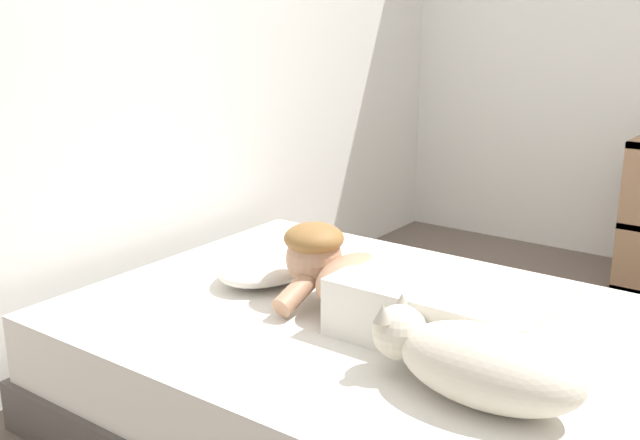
{
  "coord_description": "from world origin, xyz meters",
  "views": [
    {
      "loc": [
        -2.06,
        -0.78,
        1.37
      ],
      "look_at": [
        -0.07,
        0.68,
        0.66
      ],
      "focal_mm": 41.94,
      "sensor_mm": 36.0,
      "label": 1
    }
  ],
  "objects_px": {
    "pillow": "(276,262)",
    "cell_phone": "(418,331)",
    "bed": "(377,376)",
    "person_lying": "(408,294)",
    "coffee_cup": "(300,258)",
    "dog": "(477,362)"
  },
  "relations": [
    {
      "from": "pillow",
      "to": "cell_phone",
      "type": "bearing_deg",
      "value": -101.08
    },
    {
      "from": "bed",
      "to": "person_lying",
      "type": "relative_size",
      "value": 2.21
    },
    {
      "from": "bed",
      "to": "pillow",
      "type": "relative_size",
      "value": 3.9
    },
    {
      "from": "coffee_cup",
      "to": "person_lying",
      "type": "bearing_deg",
      "value": -111.49
    },
    {
      "from": "bed",
      "to": "person_lying",
      "type": "height_order",
      "value": "person_lying"
    },
    {
      "from": "dog",
      "to": "coffee_cup",
      "type": "height_order",
      "value": "dog"
    },
    {
      "from": "bed",
      "to": "pillow",
      "type": "distance_m",
      "value": 0.58
    },
    {
      "from": "bed",
      "to": "pillow",
      "type": "bearing_deg",
      "value": 78.62
    },
    {
      "from": "coffee_cup",
      "to": "cell_phone",
      "type": "xyz_separation_m",
      "value": [
        -0.26,
        -0.65,
        -0.03
      ]
    },
    {
      "from": "bed",
      "to": "dog",
      "type": "height_order",
      "value": "dog"
    },
    {
      "from": "dog",
      "to": "pillow",
      "type": "bearing_deg",
      "value": 67.85
    },
    {
      "from": "coffee_cup",
      "to": "dog",
      "type": "bearing_deg",
      "value": -118.75
    },
    {
      "from": "pillow",
      "to": "coffee_cup",
      "type": "height_order",
      "value": "pillow"
    },
    {
      "from": "dog",
      "to": "coffee_cup",
      "type": "xyz_separation_m",
      "value": [
        0.53,
        0.96,
        -0.07
      ]
    },
    {
      "from": "person_lying",
      "to": "dog",
      "type": "relative_size",
      "value": 1.6
    },
    {
      "from": "bed",
      "to": "coffee_cup",
      "type": "relative_size",
      "value": 16.23
    },
    {
      "from": "bed",
      "to": "cell_phone",
      "type": "relative_size",
      "value": 14.49
    },
    {
      "from": "person_lying",
      "to": "coffee_cup",
      "type": "xyz_separation_m",
      "value": [
        0.24,
        0.6,
        -0.07
      ]
    },
    {
      "from": "dog",
      "to": "cell_phone",
      "type": "xyz_separation_m",
      "value": [
        0.27,
        0.31,
        -0.1
      ]
    },
    {
      "from": "bed",
      "to": "person_lying",
      "type": "xyz_separation_m",
      "value": [
        -0.0,
        -0.11,
        0.31
      ]
    },
    {
      "from": "coffee_cup",
      "to": "cell_phone",
      "type": "distance_m",
      "value": 0.7
    },
    {
      "from": "person_lying",
      "to": "coffee_cup",
      "type": "relative_size",
      "value": 7.36
    }
  ]
}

